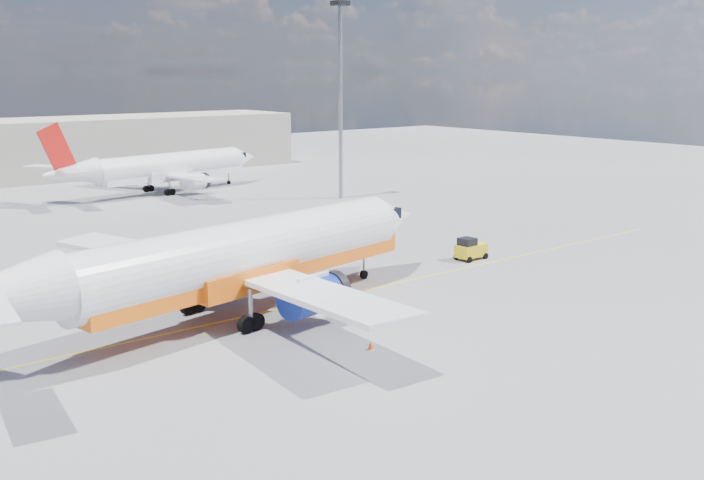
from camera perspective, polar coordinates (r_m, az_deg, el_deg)
ground at (r=49.55m, az=1.58°, el=-4.76°), size 240.00×240.00×0.00m
taxi_line at (r=51.78m, az=-0.57°, el=-4.00°), size 70.00×0.15×0.01m
terminal_main at (r=117.24m, az=-20.84°, el=6.27°), size 70.00×14.00×8.00m
main_jet at (r=46.58m, az=-8.67°, el=-1.31°), size 36.54×28.29×11.03m
second_jet at (r=97.56m, az=-13.52°, el=5.13°), size 30.36×23.54×9.16m
gse_tug at (r=61.88m, az=8.60°, el=-0.65°), size 2.54×1.62×1.78m
traffic_cone at (r=41.78m, az=1.36°, el=-7.67°), size 0.35×0.35×0.49m
floodlight_mast at (r=90.06m, az=-0.85°, el=11.40°), size 1.61×1.61×22.07m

